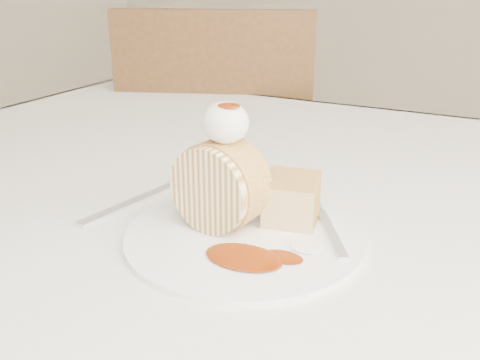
% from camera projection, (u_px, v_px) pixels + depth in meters
% --- Properties ---
extents(table, '(1.40, 0.90, 0.75)m').
position_uv_depth(table, '(322.00, 255.00, 0.68)').
color(table, silver).
rests_on(table, ground).
extents(chair_far, '(0.56, 0.56, 0.92)m').
position_uv_depth(chair_far, '(221.00, 169.00, 1.36)').
color(chair_far, brown).
rests_on(chair_far, ground).
extents(plate, '(0.28, 0.28, 0.01)m').
position_uv_depth(plate, '(244.00, 236.00, 0.53)').
color(plate, white).
rests_on(plate, table).
extents(roulade_slice, '(0.09, 0.06, 0.09)m').
position_uv_depth(roulade_slice, '(219.00, 186.00, 0.53)').
color(roulade_slice, '#FCE5AF').
rests_on(roulade_slice, plate).
extents(cake_chunk, '(0.06, 0.06, 0.04)m').
position_uv_depth(cake_chunk, '(291.00, 202.00, 0.55)').
color(cake_chunk, tan).
rests_on(cake_chunk, plate).
extents(whipped_cream, '(0.05, 0.05, 0.04)m').
position_uv_depth(whipped_cream, '(225.00, 122.00, 0.51)').
color(whipped_cream, white).
rests_on(whipped_cream, roulade_slice).
extents(caramel_drizzle, '(0.02, 0.02, 0.01)m').
position_uv_depth(caramel_drizzle, '(228.00, 100.00, 0.49)').
color(caramel_drizzle, '#6D2104').
rests_on(caramel_drizzle, whipped_cream).
extents(caramel_pool, '(0.08, 0.06, 0.00)m').
position_uv_depth(caramel_pool, '(244.00, 257.00, 0.48)').
color(caramel_pool, '#6D2104').
rests_on(caramel_pool, plate).
extents(fork, '(0.09, 0.13, 0.00)m').
position_uv_depth(fork, '(331.00, 233.00, 0.53)').
color(fork, silver).
rests_on(fork, plate).
extents(spoon, '(0.06, 0.18, 0.00)m').
position_uv_depth(spoon, '(131.00, 203.00, 0.61)').
color(spoon, silver).
rests_on(spoon, table).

